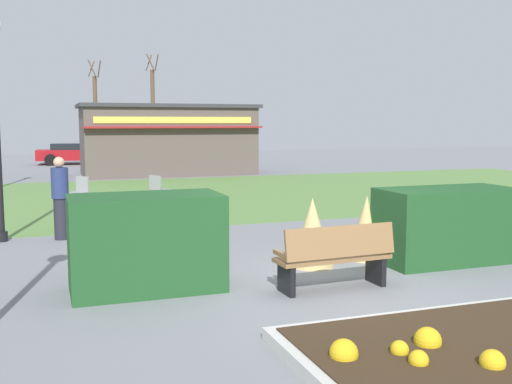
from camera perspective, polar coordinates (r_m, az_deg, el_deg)
name	(u,v)px	position (r m, az deg, el deg)	size (l,w,h in m)	color
ground_plane	(325,286)	(8.89, 6.59, -8.89)	(80.00, 80.00, 0.00)	slate
lawn_patch	(170,196)	(19.63, -8.24, -0.37)	(36.00, 12.00, 0.01)	#5B8442
flower_bed	(492,343)	(6.87, 21.57, -13.28)	(4.36, 2.22, 0.33)	beige
park_bench	(335,257)	(8.60, 7.56, -6.14)	(1.72, 0.60, 0.95)	olive
hedge_left	(147,243)	(8.63, -10.41, -4.78)	(2.12, 1.10, 1.37)	#1E4C23
hedge_right	(447,225)	(10.71, 17.73, -3.03)	(2.34, 1.10, 1.27)	#1E4C23
ornamental_grass_behind_left	(190,248)	(9.05, -6.30, -5.36)	(0.58, 0.58, 1.00)	tan
ornamental_grass_behind_right	(366,228)	(10.58, 10.50, -3.36)	(0.67, 0.67, 1.12)	tan
ornamental_grass_behind_center	(312,232)	(9.94, 5.38, -3.84)	(0.74, 0.74, 1.14)	tan
food_kiosk	(168,139)	(27.85, -8.42, 4.99)	(7.93, 4.06, 3.19)	#594C47
cafe_chair_west	(158,188)	(17.25, -9.34, 0.41)	(0.61, 0.61, 0.89)	gray
cafe_chair_east	(80,190)	(17.25, -16.47, 0.22)	(0.62, 0.62, 0.89)	gray
person_strolling	(60,198)	(12.76, -18.18, -0.51)	(0.34, 0.34, 1.69)	#23232D
parked_car_west_slot	(75,153)	(35.86, -16.92, 3.59)	(4.33, 2.32, 1.20)	maroon
parked_car_center_slot	(161,152)	(36.42, -9.10, 3.83)	(4.34, 2.33, 1.20)	silver
tree_left_bg	(153,111)	(42.32, -9.81, 7.60)	(0.91, 0.96, 7.04)	brown
tree_right_bg	(96,115)	(42.66, -15.06, 7.15)	(0.91, 0.96, 6.57)	brown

